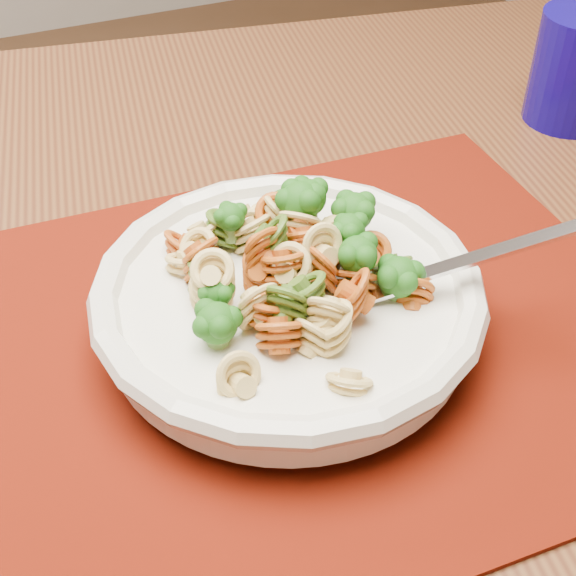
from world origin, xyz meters
name	(u,v)px	position (x,y,z in m)	size (l,w,h in m)	color
dining_table	(370,372)	(0.33, -0.38, 0.65)	(1.64, 1.21, 0.74)	#5A3319
placemat	(289,341)	(0.25, -0.41, 0.74)	(0.50, 0.39, 0.00)	#550E03
pasta_bowl	(288,300)	(0.25, -0.40, 0.77)	(0.26, 0.26, 0.05)	silver
pasta_broccoli_heap	(288,281)	(0.25, -0.40, 0.79)	(0.22, 0.22, 0.06)	tan
fork	(376,289)	(0.30, -0.43, 0.79)	(0.19, 0.02, 0.01)	silver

